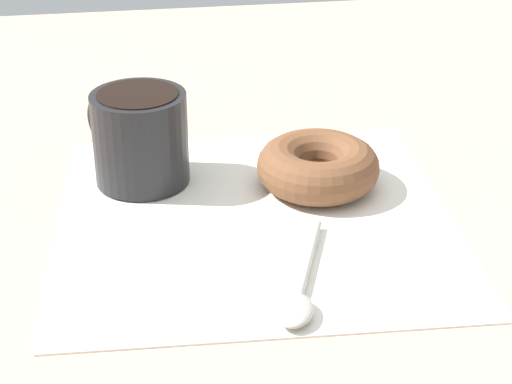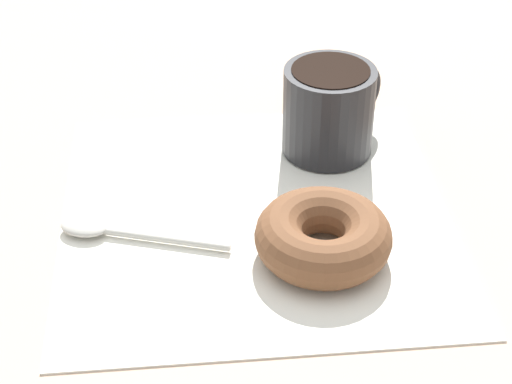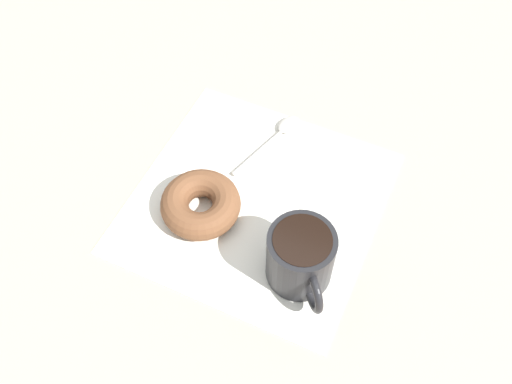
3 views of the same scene
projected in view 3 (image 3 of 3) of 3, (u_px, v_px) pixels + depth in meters
The scene contains 5 objects.
ground_plane at pixel (273, 196), 73.59cm from camera, with size 120.00×120.00×2.00cm, color tan.
napkin at pixel (256, 202), 71.75cm from camera, with size 29.72×29.72×0.30cm, color white.
coffee_cup at pixel (301, 257), 62.77cm from camera, with size 8.26×9.48×7.56cm.
donut at pixel (201, 204), 69.27cm from camera, with size 9.85×9.85×3.50cm, color brown.
spoon at pixel (280, 132), 77.42cm from camera, with size 5.91×12.73×0.90cm.
Camera 3 is at (13.03, -38.80, 60.20)cm, focal length 40.00 mm.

